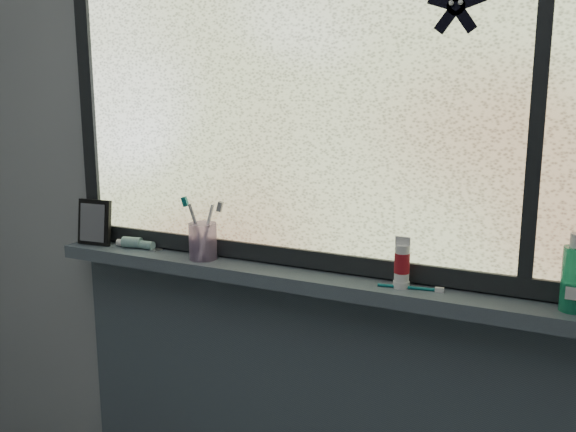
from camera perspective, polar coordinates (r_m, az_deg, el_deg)
The scene contains 13 objects.
wall_back at distance 1.83m, azimuth 1.81°, elevation 2.56°, with size 3.00×0.01×2.50m, color #9EA3A8.
windowsill at distance 1.82m, azimuth 0.77°, elevation -5.59°, with size 1.62×0.14×0.04m, color #46535E.
window_pane at distance 1.78m, azimuth 1.55°, elevation 11.38°, with size 1.50×0.01×1.00m, color silver.
frame_bottom at distance 1.84m, azimuth 1.42°, elevation -3.70°, with size 1.60×0.03×0.05m, color black.
frame_left at distance 2.22m, azimuth -17.33°, elevation 10.94°, with size 0.05×0.03×1.10m, color black.
frame_mullion at distance 1.62m, azimuth 21.50°, elevation 10.55°, with size 0.04×0.03×1.00m, color black.
starfish_sticker at distance 1.65m, azimuth 14.74°, elevation 17.60°, with size 0.15×0.02×0.15m, color black, non-canonical shape.
vanity_mirror at distance 2.19m, azimuth -16.81°, elevation -0.53°, with size 0.12×0.06×0.15m, color black.
toothpaste_tube at distance 2.11m, azimuth -13.26°, elevation -2.36°, with size 0.20×0.04×0.04m, color silver, non-canonical shape.
toothbrush_cup at distance 1.94m, azimuth -7.58°, elevation -2.23°, with size 0.08×0.08×0.11m, color #CAA6DC.
toothbrush_lying at distance 1.69m, azimuth 10.48°, elevation -6.18°, with size 0.18×0.02×0.01m, color #0B6669, non-canonical shape.
mouthwash_bottle at distance 1.62m, azimuth 24.19°, elevation -4.61°, with size 0.06×0.06×0.15m, color #22B07A.
cream_tube at distance 1.68m, azimuth 10.11°, elevation -3.92°, with size 0.04×0.04×0.10m, color silver.
Camera 1 is at (0.75, -0.33, 1.54)m, focal length 40.00 mm.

